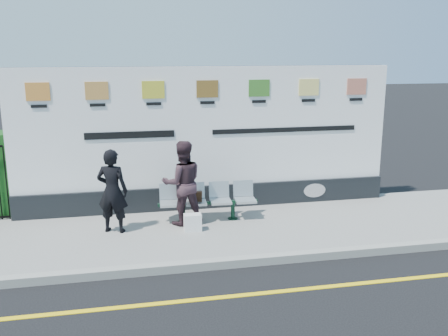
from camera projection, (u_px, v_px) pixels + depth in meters
name	position (u px, v px, depth m)	size (l,w,h in m)	color
ground	(219.00, 298.00, 7.13)	(80.00, 80.00, 0.00)	black
pavement	(194.00, 232.00, 9.50)	(14.00, 3.00, 0.12)	gray
kerb	(207.00, 264.00, 8.07)	(14.00, 0.18, 0.14)	gray
yellow_line	(219.00, 298.00, 7.13)	(14.00, 0.10, 0.01)	yellow
billboard	(207.00, 148.00, 10.56)	(8.00, 0.30, 3.00)	black
bench	(208.00, 210.00, 9.96)	(1.91, 0.51, 0.41)	#B3BABD
woman_left	(112.00, 191.00, 9.21)	(0.58, 0.38, 1.58)	black
woman_right	(183.00, 183.00, 9.62)	(0.80, 0.63, 1.65)	#37232A
handbag_brown	(196.00, 196.00, 9.85)	(0.25, 0.11, 0.20)	black
carrier_bag_white	(193.00, 222.00, 9.39)	(0.33, 0.20, 0.33)	white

